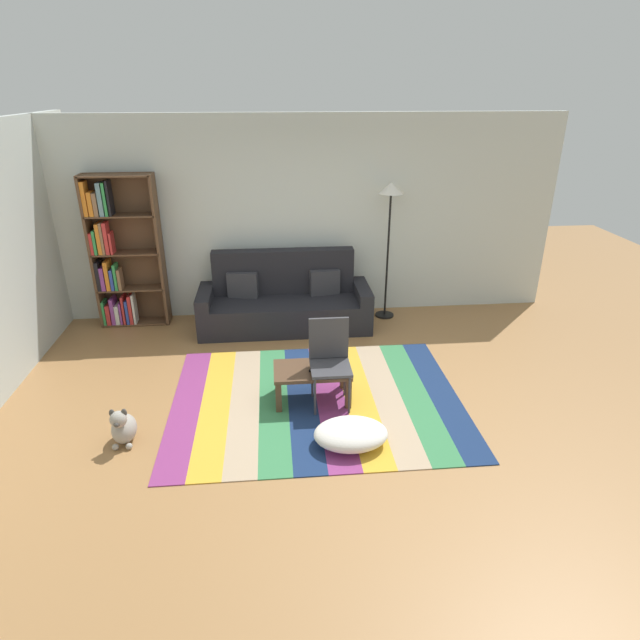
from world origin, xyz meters
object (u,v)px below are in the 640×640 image
at_px(tv_remote, 313,368).
at_px(folding_chair, 330,355).
at_px(coffee_table, 312,374).
at_px(dog, 123,427).
at_px(couch, 285,302).
at_px(standing_lamp, 390,206).
at_px(bookshelf, 119,257).
at_px(pouf, 351,434).

distance_m(tv_remote, folding_chair, 0.23).
distance_m(coffee_table, folding_chair, 0.29).
bearing_deg(dog, tv_remote, 17.26).
height_order(couch, standing_lamp, standing_lamp).
height_order(bookshelf, dog, bookshelf).
bearing_deg(tv_remote, bookshelf, 155.78).
height_order(couch, folding_chair, couch).
relative_size(bookshelf, coffee_table, 2.58).
bearing_deg(coffee_table, dog, -162.54).
bearing_deg(bookshelf, dog, -77.71).
relative_size(dog, standing_lamp, 0.21).
relative_size(coffee_table, tv_remote, 5.20).
bearing_deg(folding_chair, dog, -153.24).
height_order(coffee_table, dog, dog).
bearing_deg(tv_remote, dog, -144.39).
distance_m(pouf, folding_chair, 0.87).
bearing_deg(couch, bookshelf, 172.51).
distance_m(bookshelf, coffee_table, 3.28).
bearing_deg(pouf, standing_lamp, 72.42).
height_order(pouf, folding_chair, folding_chair).
bearing_deg(couch, pouf, -79.35).
distance_m(dog, tv_remote, 1.88).
bearing_deg(dog, couch, 57.63).
distance_m(couch, standing_lamp, 1.88).
relative_size(coffee_table, standing_lamp, 0.42).
relative_size(pouf, tv_remote, 4.50).
relative_size(couch, tv_remote, 15.07).
relative_size(couch, standing_lamp, 1.21).
xyz_separation_m(bookshelf, tv_remote, (2.38, -2.18, -0.58)).
height_order(bookshelf, standing_lamp, bookshelf).
xyz_separation_m(pouf, standing_lamp, (0.91, 2.88, 1.44)).
xyz_separation_m(bookshelf, coffee_table, (2.37, -2.18, -0.65)).
distance_m(coffee_table, tv_remote, 0.07).
bearing_deg(tv_remote, standing_lamp, 78.62).
bearing_deg(dog, standing_lamp, 41.64).
xyz_separation_m(couch, pouf, (0.51, -2.69, -0.22)).
height_order(dog, tv_remote, dog).
height_order(couch, pouf, couch).
xyz_separation_m(dog, folding_chair, (1.95, 0.52, 0.37)).
height_order(coffee_table, folding_chair, folding_chair).
distance_m(couch, pouf, 2.75).
xyz_separation_m(couch, bookshelf, (-2.15, 0.28, 0.62)).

